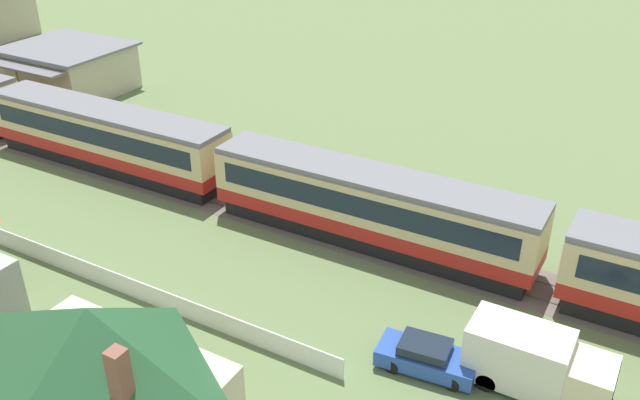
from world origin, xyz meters
TOP-DOWN VIEW (x-y plane):
  - ground_plane at (0.00, 0.00)m, footprint 600.00×600.00m
  - passenger_train at (-1.88, 0.30)m, footprint 74.24×3.14m
  - railway_track at (7.10, 0.30)m, footprint 127.18×3.60m
  - station_building at (-25.25, 9.72)m, footprint 9.28×9.36m
  - cottage_dark_green_roof at (4.72, -16.17)m, footprint 9.10×5.81m
  - parked_car_blue at (13.53, -7.45)m, footprint 4.16×2.10m
  - delivery_truck_cream at (17.52, -6.42)m, footprint 5.52×2.23m

SIDE VIEW (x-z plane):
  - ground_plane at x=0.00m, z-range 0.00..0.00m
  - railway_track at x=7.10m, z-range -0.01..0.03m
  - parked_car_blue at x=13.53m, z-range -0.03..1.29m
  - delivery_truck_cream at x=17.52m, z-range 0.03..2.60m
  - station_building at x=-25.25m, z-range 0.03..3.91m
  - passenger_train at x=-1.88m, z-range 0.22..4.30m
  - cottage_dark_green_roof at x=4.72m, z-range 0.11..5.68m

